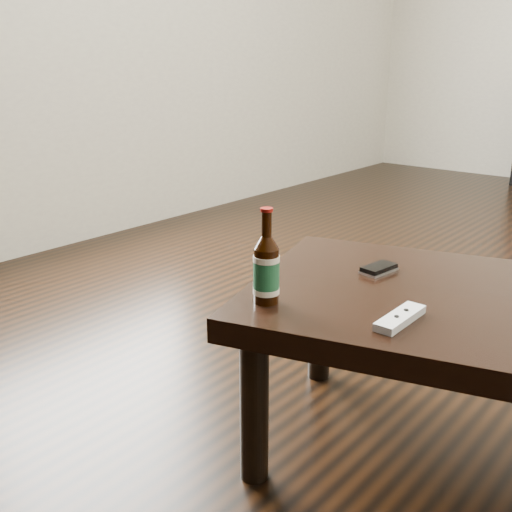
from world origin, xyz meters
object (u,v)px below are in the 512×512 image
Objects in this scene: coffee_table at (500,326)px; remote at (400,318)px; phone at (379,269)px; beer_bottle at (266,270)px.

remote is (-0.13, -0.24, 0.07)m from coffee_table.
phone is 0.31m from remote.
remote reaches higher than coffee_table.
coffee_table is 5.95× the size of beer_bottle.
coffee_table is at bearing 39.26° from beer_bottle.
beer_bottle is 2.02× the size of phone.
beer_bottle is at bearing -97.59° from phone.
phone is at bearing 127.04° from remote.
phone is 0.70× the size of remote.
coffee_table is 0.55m from beer_bottle.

